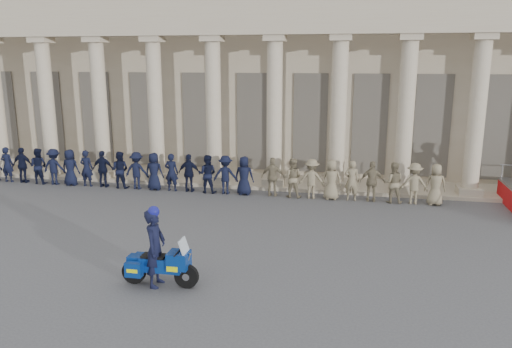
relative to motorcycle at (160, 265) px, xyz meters
The scene contains 5 objects.
ground 1.84m from the motorcycle, 95.27° to the left, with size 90.00×90.00×0.00m, color #464649.
building 16.98m from the motorcycle, 90.56° to the left, with size 40.00×12.50×9.00m.
officer_rank 8.68m from the motorcycle, 101.65° to the left, with size 19.67×0.60×1.57m.
motorcycle is the anchor object (origin of this frame).
rider 0.46m from the motorcycle, behind, with size 0.47×0.70×2.01m.
Camera 1 is at (4.66, -12.27, 5.38)m, focal length 35.00 mm.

